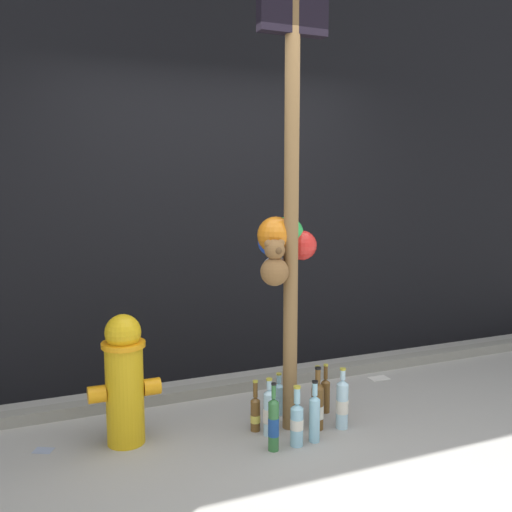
# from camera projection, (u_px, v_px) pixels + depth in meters

# --- Properties ---
(ground_plane) EXTENTS (14.00, 14.00, 0.00)m
(ground_plane) POSITION_uv_depth(u_px,v_px,m) (304.00, 460.00, 3.22)
(ground_plane) COLOR #9E9B93
(building_wall) EXTENTS (10.00, 0.20, 3.82)m
(building_wall) POSITION_uv_depth(u_px,v_px,m) (211.00, 142.00, 4.48)
(building_wall) COLOR black
(building_wall) RESTS_ON ground_plane
(curb_strip) EXTENTS (8.00, 0.12, 0.08)m
(curb_strip) POSITION_uv_depth(u_px,v_px,m) (234.00, 386.00, 4.27)
(curb_strip) COLOR gray
(curb_strip) RESTS_ON ground_plane
(memorial_post) EXTENTS (0.45, 0.39, 2.82)m
(memorial_post) POSITION_uv_depth(u_px,v_px,m) (285.00, 205.00, 3.50)
(memorial_post) COLOR olive
(memorial_post) RESTS_ON ground_plane
(fire_hydrant) EXTENTS (0.43, 0.26, 0.80)m
(fire_hydrant) POSITION_uv_depth(u_px,v_px,m) (124.00, 379.00, 3.38)
(fire_hydrant) COLOR gold
(fire_hydrant) RESTS_ON ground_plane
(bottle_0) EXTENTS (0.06, 0.06, 0.33)m
(bottle_0) POSITION_uv_depth(u_px,v_px,m) (255.00, 413.00, 3.58)
(bottle_0) COLOR brown
(bottle_0) RESTS_ON ground_plane
(bottle_1) EXTENTS (0.06, 0.06, 0.34)m
(bottle_1) POSITION_uv_depth(u_px,v_px,m) (325.00, 394.00, 3.87)
(bottle_1) COLOR brown
(bottle_1) RESTS_ON ground_plane
(bottle_2) EXTENTS (0.07, 0.07, 0.35)m
(bottle_2) POSITION_uv_depth(u_px,v_px,m) (317.00, 397.00, 3.80)
(bottle_2) COLOR brown
(bottle_2) RESTS_ON ground_plane
(bottle_3) EXTENTS (0.07, 0.07, 0.39)m
(bottle_3) POSITION_uv_depth(u_px,v_px,m) (315.00, 416.00, 3.42)
(bottle_3) COLOR #93CCE0
(bottle_3) RESTS_ON ground_plane
(bottle_4) EXTENTS (0.07, 0.07, 0.29)m
(bottle_4) POSITION_uv_depth(u_px,v_px,m) (279.00, 397.00, 3.83)
(bottle_4) COLOR #93CCE0
(bottle_4) RESTS_ON ground_plane
(bottle_5) EXTENTS (0.08, 0.08, 0.40)m
(bottle_5) POSITION_uv_depth(u_px,v_px,m) (342.00, 403.00, 3.61)
(bottle_5) COLOR #B2DBEA
(bottle_5) RESTS_ON ground_plane
(bottle_6) EXTENTS (0.07, 0.07, 0.37)m
(bottle_6) POSITION_uv_depth(u_px,v_px,m) (269.00, 412.00, 3.51)
(bottle_6) COLOR #B2DBEA
(bottle_6) RESTS_ON ground_plane
(bottle_7) EXTENTS (0.08, 0.08, 0.36)m
(bottle_7) POSITION_uv_depth(u_px,v_px,m) (317.00, 403.00, 3.70)
(bottle_7) COLOR silver
(bottle_7) RESTS_ON ground_plane
(bottle_8) EXTENTS (0.08, 0.08, 0.37)m
(bottle_8) POSITION_uv_depth(u_px,v_px,m) (297.00, 422.00, 3.37)
(bottle_8) COLOR #93CCE0
(bottle_8) RESTS_ON ground_plane
(bottle_9) EXTENTS (0.08, 0.08, 0.41)m
(bottle_9) POSITION_uv_depth(u_px,v_px,m) (317.00, 406.00, 3.60)
(bottle_9) COLOR brown
(bottle_9) RESTS_ON ground_plane
(bottle_10) EXTENTS (0.08, 0.08, 0.35)m
(bottle_10) POSITION_uv_depth(u_px,v_px,m) (290.00, 388.00, 3.94)
(bottle_10) COLOR silver
(bottle_10) RESTS_ON ground_plane
(bottle_11) EXTENTS (0.07, 0.07, 0.42)m
(bottle_11) POSITION_uv_depth(u_px,v_px,m) (274.00, 424.00, 3.31)
(bottle_11) COLOR #337038
(bottle_11) RESTS_ON ground_plane
(litter_0) EXTENTS (0.16, 0.11, 0.01)m
(litter_0) POSITION_uv_depth(u_px,v_px,m) (379.00, 378.00, 4.55)
(litter_0) COLOR silver
(litter_0) RESTS_ON ground_plane
(litter_2) EXTENTS (0.13, 0.12, 0.01)m
(litter_2) POSITION_uv_depth(u_px,v_px,m) (43.00, 450.00, 3.32)
(litter_2) COLOR #8C99B2
(litter_2) RESTS_ON ground_plane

